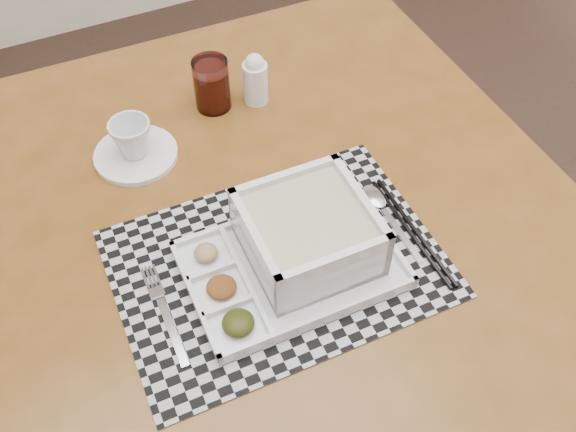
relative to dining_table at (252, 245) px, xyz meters
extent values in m
cube|color=#51330E|center=(0.00, 0.00, 0.06)|extent=(1.11, 1.11, 0.04)
cylinder|color=#51330E|center=(0.50, 0.48, -0.34)|extent=(0.05, 0.05, 0.77)
cube|color=#51330E|center=(0.01, 0.47, 0.00)|extent=(0.93, 0.06, 0.09)
cube|color=#51330E|center=(0.47, -0.01, 0.00)|extent=(0.06, 0.93, 0.09)
cube|color=#9B9BA2|center=(0.00, -0.11, 0.09)|extent=(0.51, 0.37, 0.00)
cube|color=silver|center=(0.01, -0.13, 0.09)|extent=(0.33, 0.23, 0.01)
cube|color=silver|center=(0.02, -0.02, 0.10)|extent=(0.32, 0.02, 0.01)
cube|color=silver|center=(0.01, -0.24, 0.10)|extent=(0.32, 0.02, 0.01)
cube|color=silver|center=(-0.14, -0.13, 0.10)|extent=(0.01, 0.22, 0.01)
cube|color=silver|center=(0.17, -0.13, 0.10)|extent=(0.01, 0.22, 0.01)
cube|color=silver|center=(-0.06, -0.13, 0.10)|extent=(0.01, 0.20, 0.01)
cube|color=silver|center=(-0.10, -0.16, 0.10)|extent=(0.08, 0.01, 0.01)
cube|color=silver|center=(-0.10, -0.09, 0.10)|extent=(0.08, 0.01, 0.01)
ellipsoid|color=black|center=(-0.10, -0.19, 0.11)|extent=(0.05, 0.05, 0.02)
ellipsoid|color=#4A240C|center=(-0.10, -0.13, 0.11)|extent=(0.05, 0.05, 0.02)
ellipsoid|color=olive|center=(-0.10, -0.06, 0.11)|extent=(0.04, 0.04, 0.02)
cube|color=silver|center=(0.05, -0.12, 0.10)|extent=(0.19, 0.19, 0.01)
cube|color=silver|center=(0.05, -0.03, 0.14)|extent=(0.18, 0.02, 0.09)
cube|color=silver|center=(0.05, -0.20, 0.14)|extent=(0.18, 0.02, 0.09)
cube|color=silver|center=(-0.04, -0.11, 0.14)|extent=(0.02, 0.18, 0.09)
cube|color=silver|center=(0.13, -0.12, 0.14)|extent=(0.02, 0.18, 0.09)
cube|color=tan|center=(0.05, -0.12, 0.14)|extent=(0.17, 0.17, 0.08)
cube|color=silver|center=(-0.19, -0.16, 0.09)|extent=(0.01, 0.12, 0.00)
cube|color=silver|center=(-0.19, -0.08, 0.09)|extent=(0.02, 0.02, 0.00)
cube|color=silver|center=(-0.20, -0.05, 0.09)|extent=(0.00, 0.04, 0.00)
cube|color=silver|center=(-0.19, -0.05, 0.09)|extent=(0.00, 0.04, 0.00)
cube|color=silver|center=(-0.18, -0.05, 0.09)|extent=(0.00, 0.04, 0.00)
cube|color=silver|center=(-0.18, -0.05, 0.09)|extent=(0.00, 0.04, 0.00)
cube|color=silver|center=(0.20, -0.15, 0.09)|extent=(0.01, 0.12, 0.00)
ellipsoid|color=silver|center=(0.20, -0.06, 0.09)|extent=(0.04, 0.06, 0.01)
cylinder|color=black|center=(0.22, -0.15, 0.09)|extent=(0.01, 0.24, 0.01)
cylinder|color=black|center=(0.23, -0.15, 0.09)|extent=(0.01, 0.24, 0.01)
cylinder|color=silver|center=(-0.13, 0.21, 0.09)|extent=(0.15, 0.15, 0.01)
imported|color=silver|center=(-0.13, 0.21, 0.13)|extent=(0.08, 0.08, 0.07)
cylinder|color=white|center=(0.05, 0.28, 0.13)|extent=(0.07, 0.07, 0.10)
cylinder|color=#390804|center=(0.05, 0.28, 0.12)|extent=(0.06, 0.06, 0.08)
cylinder|color=silver|center=(0.13, 0.26, 0.13)|extent=(0.05, 0.05, 0.08)
sphere|color=silver|center=(0.13, 0.26, 0.17)|extent=(0.04, 0.04, 0.04)
camera|label=1|loc=(-0.24, -0.64, 0.90)|focal=40.00mm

